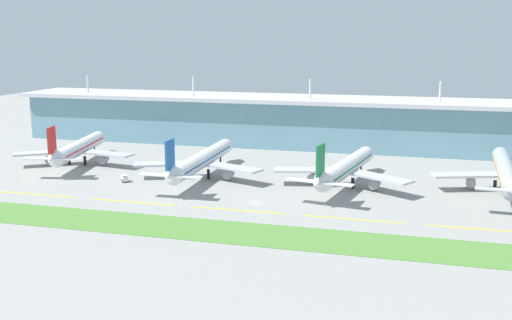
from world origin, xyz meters
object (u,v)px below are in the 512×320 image
at_px(baggage_cart, 125,178).
at_px(airliner_far_middle, 345,168).
at_px(airliner_nearest, 78,149).
at_px(airliner_near_middle, 201,160).
at_px(airliner_farthest, 506,172).

bearing_deg(baggage_cart, airliner_far_middle, 10.16).
bearing_deg(baggage_cart, airliner_nearest, 145.35).
xyz_separation_m(airliner_nearest, baggage_cart, (31.68, -21.90, -5.18)).
relative_size(airliner_near_middle, baggage_cart, 16.91).
height_order(airliner_nearest, airliner_far_middle, same).
relative_size(airliner_far_middle, baggage_cart, 15.51).
height_order(airliner_near_middle, baggage_cart, airliner_near_middle).
distance_m(airliner_nearest, baggage_cart, 38.86).
xyz_separation_m(airliner_near_middle, airliner_farthest, (104.13, 8.79, 0.00)).
relative_size(airliner_nearest, airliner_near_middle, 0.87).
height_order(airliner_far_middle, airliner_farthest, same).
distance_m(airliner_near_middle, airliner_farthest, 104.50).
height_order(airliner_far_middle, baggage_cart, airliner_far_middle).
height_order(airliner_nearest, airliner_farthest, same).
distance_m(airliner_nearest, airliner_farthest, 159.95).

